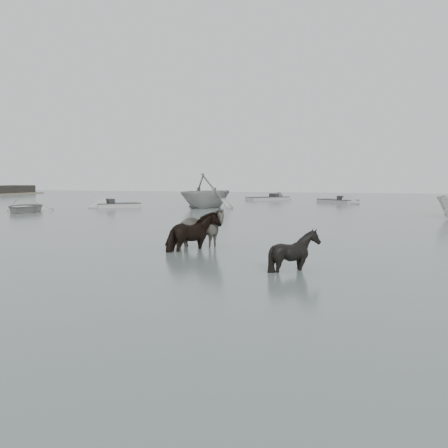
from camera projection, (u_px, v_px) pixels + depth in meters
The scene contains 9 objects.
ground at pixel (251, 264), 14.39m from camera, with size 140.00×140.00×0.00m, color #56665F.
pony_pinto at pixel (199, 224), 17.81m from camera, with size 0.89×1.96×1.65m, color black.
pony_dark at pixel (194, 226), 17.05m from camera, with size 1.69×1.45×1.70m, color black.
pony_black at pixel (295, 244), 13.38m from camera, with size 1.16×1.30×1.44m, color black.
rowboat_lead at pixel (25, 205), 36.03m from camera, with size 3.41×4.78×0.99m, color beige.
rowboat_trail at pixel (206, 190), 40.84m from camera, with size 4.84×5.60×2.95m, color #9B9D9B.
skiff_outer at pixel (117, 203), 41.44m from camera, with size 4.97×1.60×0.75m, color #AAA9A5, non-canonical shape.
skiff_mid at pixel (337, 199), 48.46m from camera, with size 5.72×1.60×0.75m, color gray, non-canonical shape.
skiff_far at pixel (268, 197), 54.61m from camera, with size 6.88×1.60×0.75m, color #A0A2A0, non-canonical shape.
Camera 1 is at (3.46, -13.82, 2.49)m, focal length 40.00 mm.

